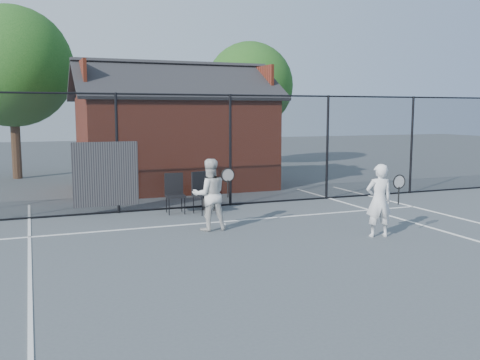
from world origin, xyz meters
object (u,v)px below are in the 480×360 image
object	(u,v)px
chair_right	(205,194)
chair_left	(175,194)
player_back	(209,195)
waste_bin	(211,197)
player_front	(379,200)
clubhouse	(174,140)

from	to	relation	value
chair_right	chair_left	bearing A→B (deg)	140.73
player_back	waste_bin	bearing A→B (deg)	70.89
chair_right	player_front	bearing A→B (deg)	-69.12
player_back	waste_bin	world-z (taller)	player_back
clubhouse	chair_right	world-z (taller)	clubhouse
chair_right	player_back	bearing A→B (deg)	-118.61
clubhouse	chair_right	xyz separation A→B (m)	(-0.52, -4.90, -1.10)
player_back	chair_left	xyz separation A→B (m)	(-0.20, 2.11, -0.28)
player_back	waste_bin	size ratio (longest dim) A/B	2.37
clubhouse	player_back	distance (m)	6.82
chair_left	waste_bin	distance (m)	1.03
player_back	player_front	bearing A→B (deg)	-31.46
clubhouse	player_front	size ratio (longest dim) A/B	4.35
chair_left	chair_right	size ratio (longest dim) A/B	0.96
chair_left	chair_right	distance (m)	0.74
player_front	chair_left	world-z (taller)	player_front
clubhouse	player_back	size ratio (longest dim) A/B	4.21
clubhouse	player_front	xyz separation A→B (m)	(2.03, -8.54, -0.86)
player_front	chair_right	xyz separation A→B (m)	(-2.54, 3.64, -0.24)
player_front	player_back	size ratio (longest dim) A/B	0.97
player_back	waste_bin	distance (m)	2.47
chair_left	chair_right	bearing A→B (deg)	-21.00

